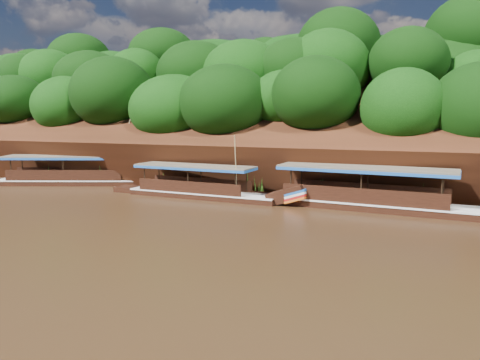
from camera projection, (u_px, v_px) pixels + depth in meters
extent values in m
plane|color=black|center=(187.00, 220.00, 26.98)|extent=(160.00, 160.00, 0.00)
cube|color=black|center=(272.00, 144.00, 41.24)|extent=(120.00, 16.12, 13.64)
cube|color=black|center=(299.00, 171.00, 50.95)|extent=(120.00, 24.00, 12.00)
ellipsoid|color=#123D0A|center=(52.00, 90.00, 56.85)|extent=(20.00, 10.00, 8.00)
ellipsoid|color=#123D0A|center=(205.00, 143.00, 42.49)|extent=(18.00, 8.00, 6.40)
ellipsoid|color=#123D0A|center=(293.00, 83.00, 46.90)|extent=(24.00, 11.00, 8.40)
cube|color=black|center=(378.00, 210.00, 29.94)|extent=(14.32, 3.50, 1.00)
cube|color=silver|center=(378.00, 203.00, 29.88)|extent=(14.33, 3.58, 0.11)
cube|color=brown|center=(365.00, 168.00, 29.95)|extent=(11.28, 3.64, 0.13)
cube|color=#1953A8|center=(365.00, 170.00, 29.97)|extent=(11.28, 3.64, 0.20)
cube|color=black|center=(203.00, 198.00, 34.34)|extent=(11.63, 2.68, 0.87)
cube|color=silver|center=(203.00, 192.00, 34.29)|extent=(11.64, 2.74, 0.10)
cube|color=black|center=(288.00, 195.00, 31.61)|extent=(2.81, 1.72, 1.63)
cube|color=#1953A8|center=(298.00, 191.00, 31.28)|extent=(1.50, 1.72, 0.59)
cube|color=#AE1313|center=(298.00, 196.00, 31.32)|extent=(1.50, 1.72, 0.59)
cube|color=brown|center=(194.00, 166.00, 34.31)|extent=(9.15, 2.88, 0.12)
cube|color=#1953A8|center=(194.00, 167.00, 34.33)|extent=(9.15, 2.88, 0.17)
cylinder|color=tan|center=(236.00, 165.00, 32.29)|extent=(0.44, 1.40, 4.16)
cube|color=black|center=(78.00, 184.00, 40.83)|extent=(13.46, 6.96, 0.92)
cube|color=silver|center=(78.00, 179.00, 40.77)|extent=(13.49, 7.03, 0.10)
cube|color=black|center=(165.00, 176.00, 40.67)|extent=(3.58, 2.72, 1.82)
cube|color=#1953A8|center=(174.00, 173.00, 40.62)|extent=(2.18, 2.24, 0.68)
cube|color=#AE1313|center=(174.00, 177.00, 40.67)|extent=(2.18, 2.24, 0.68)
cube|color=brown|center=(67.00, 156.00, 40.49)|extent=(10.84, 6.23, 0.12)
cube|color=#1953A8|center=(67.00, 158.00, 40.51)|extent=(10.84, 6.23, 0.18)
cylinder|color=tan|center=(123.00, 147.00, 40.13)|extent=(0.88, 1.79, 5.41)
cone|color=#38721C|center=(45.00, 173.00, 42.28)|extent=(1.50, 1.50, 1.58)
cone|color=#38721C|center=(106.00, 175.00, 40.22)|extent=(1.50, 1.50, 1.82)
cone|color=#38721C|center=(167.00, 179.00, 38.23)|extent=(1.50, 1.50, 1.59)
cone|color=#38721C|center=(256.00, 184.00, 34.95)|extent=(1.50, 1.50, 1.74)
cone|color=#38721C|center=(327.00, 185.00, 33.31)|extent=(1.50, 1.50, 2.09)
cone|color=#38721C|center=(427.00, 196.00, 30.52)|extent=(1.50, 1.50, 1.53)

